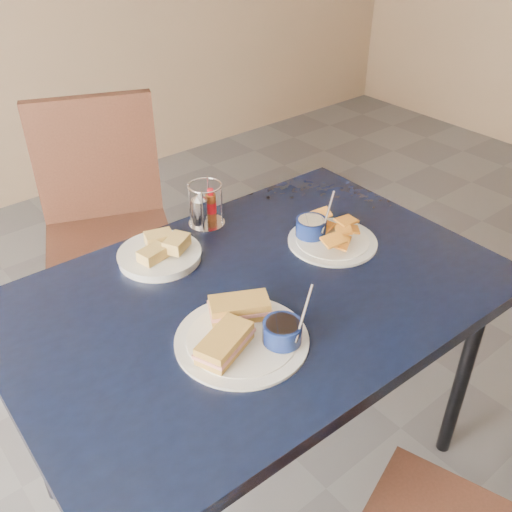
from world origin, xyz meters
TOP-DOWN VIEW (x-y plane):
  - ground at (0.00, 0.00)m, footprint 6.00×6.00m
  - dining_table at (-0.13, 0.20)m, footprint 1.29×0.88m
  - chair_far at (-0.14, 1.14)m, footprint 0.59×0.60m
  - sandwich_plate at (-0.27, 0.07)m, footprint 0.32×0.31m
  - plantain_plate at (0.18, 0.25)m, footprint 0.26×0.26m
  - bread_basket at (-0.24, 0.47)m, footprint 0.23×0.23m
  - condiment_caddy at (-0.04, 0.55)m, footprint 0.11×0.11m

SIDE VIEW (x-z plane):
  - ground at x=0.00m, z-range 0.00..0.00m
  - chair_far at x=-0.14m, z-range 0.07..1.04m
  - dining_table at x=-0.13m, z-range 0.31..1.06m
  - bread_basket at x=-0.24m, z-range 0.74..0.80m
  - plantain_plate at x=0.18m, z-range 0.71..0.83m
  - sandwich_plate at x=-0.27m, z-range 0.71..0.83m
  - condiment_caddy at x=-0.04m, z-range 0.74..0.87m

